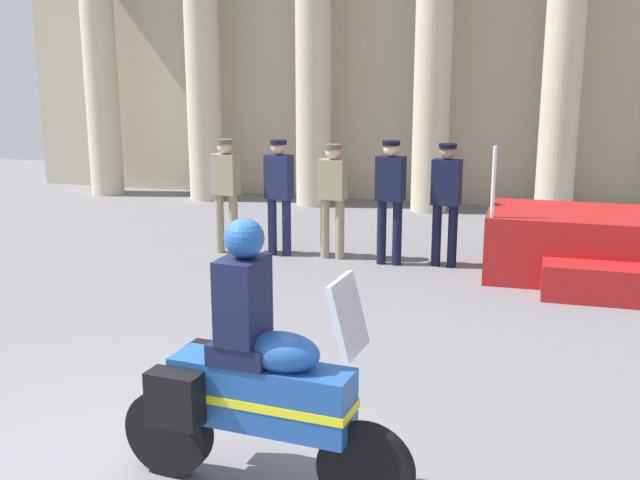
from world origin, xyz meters
TOP-DOWN VIEW (x-y plane):
  - ground_plane at (0.00, 0.00)m, footprint 28.00×28.00m
  - reviewing_stand at (3.73, 5.95)m, footprint 3.23×1.98m
  - officer_in_row_0 at (-1.65, 6.01)m, footprint 0.41×0.27m
  - officer_in_row_1 at (-0.87, 6.11)m, footprint 0.41×0.27m
  - officer_in_row_2 at (-0.07, 6.13)m, footprint 0.41×0.27m
  - officer_in_row_3 at (0.78, 6.02)m, footprint 0.41×0.27m
  - officer_in_row_4 at (1.53, 6.12)m, footprint 0.41×0.27m
  - motorcycle_with_rider at (0.96, 0.01)m, footprint 2.09×0.73m

SIDE VIEW (x-z plane):
  - ground_plane at x=0.00m, z-range 0.00..0.00m
  - reviewing_stand at x=3.73m, z-range -0.47..1.31m
  - motorcycle_with_rider at x=0.96m, z-range -0.16..1.74m
  - officer_in_row_2 at x=-0.07m, z-range 0.15..1.80m
  - officer_in_row_1 at x=-0.87m, z-range 0.15..1.84m
  - officer_in_row_0 at x=-1.65m, z-range 0.15..1.84m
  - officer_in_row_4 at x=1.53m, z-range 0.15..1.86m
  - officer_in_row_3 at x=0.78m, z-range 0.16..1.89m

